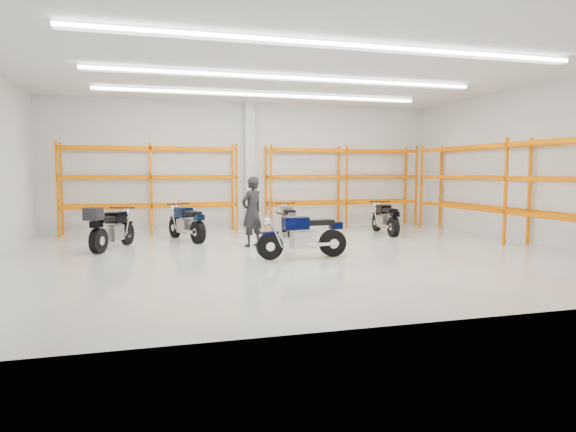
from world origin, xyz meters
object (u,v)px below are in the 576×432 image
object	(u,v)px
motorcycle_back_a	(110,229)
motorcycle_main	(306,237)
standing_man	(252,212)
motorcycle_back_c	(288,220)
motorcycle_back_b	(187,224)
motorcycle_back_d	(386,219)
structural_column	(250,166)

from	to	relation	value
motorcycle_back_a	motorcycle_main	bearing A→B (deg)	-29.30
standing_man	motorcycle_back_c	bearing A→B (deg)	-159.46
motorcycle_back_b	motorcycle_main	bearing A→B (deg)	-57.22
motorcycle_back_a	motorcycle_back_b	bearing A→B (deg)	30.96
motorcycle_main	motorcycle_back_c	size ratio (longest dim) A/B	1.07
motorcycle_back_b	motorcycle_back_d	world-z (taller)	motorcycle_back_b
standing_man	structural_column	xyz separation A→B (m)	(0.79, 4.15, 1.29)
motorcycle_main	motorcycle_back_b	world-z (taller)	motorcycle_main
motorcycle_back_c	structural_column	distance (m)	2.79
motorcycle_back_c	standing_man	size ratio (longest dim) A/B	1.08
motorcycle_back_b	structural_column	bearing A→B (deg)	45.97
structural_column	motorcycle_back_c	bearing A→B (deg)	-66.78
standing_man	structural_column	size ratio (longest dim) A/B	0.43
motorcycle_back_c	motorcycle_back_a	bearing A→B (deg)	-161.71
motorcycle_main	motorcycle_back_a	xyz separation A→B (m)	(-4.59, 2.58, 0.05)
motorcycle_main	motorcycle_back_a	bearing A→B (deg)	150.70
motorcycle_back_a	standing_man	size ratio (longest dim) A/B	1.13
motorcycle_main	structural_column	bearing A→B (deg)	90.59
motorcycle_back_a	motorcycle_back_c	bearing A→B (deg)	18.29
motorcycle_back_c	standing_man	distance (m)	2.76
motorcycle_back_c	structural_column	world-z (taller)	structural_column
standing_man	motorcycle_main	bearing A→B (deg)	79.09
motorcycle_back_d	motorcycle_back_a	bearing A→B (deg)	-172.82
motorcycle_back_a	motorcycle_back_d	bearing A→B (deg)	7.18
motorcycle_back_b	motorcycle_back_d	bearing A→B (deg)	-1.76
motorcycle_back_a	structural_column	xyz separation A→B (m)	(4.53, 3.76, 1.69)
motorcycle_back_b	standing_man	world-z (taller)	standing_man
motorcycle_back_d	standing_man	size ratio (longest dim) A/B	1.12
motorcycle_main	motorcycle_back_a	world-z (taller)	motorcycle_back_a
motorcycle_back_a	structural_column	size ratio (longest dim) A/B	0.48
motorcycle_back_b	standing_man	distance (m)	2.36
motorcycle_main	structural_column	distance (m)	6.58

